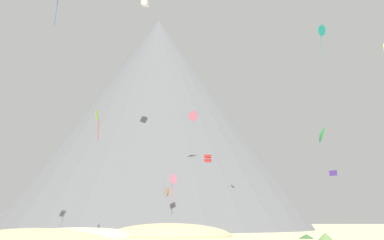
{
  "coord_description": "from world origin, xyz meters",
  "views": [
    {
      "loc": [
        -9.08,
        -34.55,
        2.02
      ],
      "look_at": [
        -1.23,
        40.66,
        18.17
      ],
      "focal_mm": 43.89,
      "sensor_mm": 36.0,
      "label": 1
    }
  ],
  "objects_px": {
    "kite_red_low": "(208,158)",
    "kite_rainbow_low": "(173,181)",
    "rock_massif": "(153,132)",
    "kite_white_high": "(145,3)",
    "bush_near_left": "(325,239)",
    "kite_indigo_low": "(333,173)",
    "bush_low_patch": "(306,236)",
    "kite_green_mid": "(321,134)",
    "kite_orange_low": "(168,193)",
    "kite_lime_mid": "(97,118)",
    "kite_pink_mid": "(193,116)",
    "kite_gold_low": "(236,205)",
    "kite_teal_high": "(321,31)"
  },
  "relations": [
    {
      "from": "kite_red_low",
      "to": "kite_rainbow_low",
      "type": "bearing_deg",
      "value": 155.53
    },
    {
      "from": "rock_massif",
      "to": "kite_white_high",
      "type": "bearing_deg",
      "value": -94.56
    },
    {
      "from": "bush_near_left",
      "to": "kite_indigo_low",
      "type": "height_order",
      "value": "kite_indigo_low"
    },
    {
      "from": "bush_low_patch",
      "to": "kite_green_mid",
      "type": "relative_size",
      "value": 0.63
    },
    {
      "from": "kite_green_mid",
      "to": "kite_orange_low",
      "type": "relative_size",
      "value": 0.51
    },
    {
      "from": "kite_rainbow_low",
      "to": "kite_orange_low",
      "type": "distance_m",
      "value": 3.81
    },
    {
      "from": "rock_massif",
      "to": "kite_indigo_low",
      "type": "xyz_separation_m",
      "value": [
        23.12,
        -46.7,
        -13.83
      ]
    },
    {
      "from": "kite_lime_mid",
      "to": "kite_pink_mid",
      "type": "distance_m",
      "value": 19.51
    },
    {
      "from": "bush_low_patch",
      "to": "kite_gold_low",
      "type": "xyz_separation_m",
      "value": [
        0.71,
        42.56,
        4.69
      ]
    },
    {
      "from": "kite_white_high",
      "to": "kite_teal_high",
      "type": "relative_size",
      "value": 0.28
    },
    {
      "from": "kite_pink_mid",
      "to": "kite_teal_high",
      "type": "height_order",
      "value": "kite_teal_high"
    },
    {
      "from": "kite_orange_low",
      "to": "kite_white_high",
      "type": "bearing_deg",
      "value": 83.23
    },
    {
      "from": "bush_near_left",
      "to": "kite_white_high",
      "type": "height_order",
      "value": "kite_white_high"
    },
    {
      "from": "kite_green_mid",
      "to": "kite_indigo_low",
      "type": "bearing_deg",
      "value": -3.55
    },
    {
      "from": "bush_near_left",
      "to": "kite_indigo_low",
      "type": "xyz_separation_m",
      "value": [
        10.53,
        22.81,
        7.59
      ]
    },
    {
      "from": "kite_white_high",
      "to": "kite_lime_mid",
      "type": "bearing_deg",
      "value": -8.18
    },
    {
      "from": "kite_gold_low",
      "to": "kite_rainbow_low",
      "type": "bearing_deg",
      "value": 62.51
    },
    {
      "from": "bush_low_patch",
      "to": "kite_orange_low",
      "type": "bearing_deg",
      "value": 119.53
    },
    {
      "from": "kite_indigo_low",
      "to": "kite_green_mid",
      "type": "relative_size",
      "value": 0.38
    },
    {
      "from": "kite_gold_low",
      "to": "rock_massif",
      "type": "bearing_deg",
      "value": -29.93
    },
    {
      "from": "kite_rainbow_low",
      "to": "kite_green_mid",
      "type": "distance_m",
      "value": 23.92
    },
    {
      "from": "rock_massif",
      "to": "kite_teal_high",
      "type": "xyz_separation_m",
      "value": [
        31.01,
        -26.49,
        15.13
      ]
    },
    {
      "from": "rock_massif",
      "to": "kite_red_low",
      "type": "relative_size",
      "value": 76.68
    },
    {
      "from": "rock_massif",
      "to": "kite_red_low",
      "type": "bearing_deg",
      "value": -79.16
    },
    {
      "from": "kite_lime_mid",
      "to": "kite_red_low",
      "type": "bearing_deg",
      "value": 145.52
    },
    {
      "from": "kite_lime_mid",
      "to": "kite_pink_mid",
      "type": "height_order",
      "value": "kite_pink_mid"
    },
    {
      "from": "kite_white_high",
      "to": "kite_rainbow_low",
      "type": "relative_size",
      "value": 0.35
    },
    {
      "from": "kite_rainbow_low",
      "to": "kite_green_mid",
      "type": "height_order",
      "value": "kite_green_mid"
    },
    {
      "from": "bush_near_left",
      "to": "kite_pink_mid",
      "type": "height_order",
      "value": "kite_pink_mid"
    },
    {
      "from": "kite_gold_low",
      "to": "kite_orange_low",
      "type": "distance_m",
      "value": 23.17
    },
    {
      "from": "kite_lime_mid",
      "to": "kite_teal_high",
      "type": "distance_m",
      "value": 46.77
    },
    {
      "from": "kite_green_mid",
      "to": "kite_gold_low",
      "type": "bearing_deg",
      "value": -152.78
    },
    {
      "from": "bush_near_left",
      "to": "kite_orange_low",
      "type": "relative_size",
      "value": 0.39
    },
    {
      "from": "rock_massif",
      "to": "kite_teal_high",
      "type": "relative_size",
      "value": 16.62
    },
    {
      "from": "bush_low_patch",
      "to": "kite_teal_high",
      "type": "height_order",
      "value": "kite_teal_high"
    },
    {
      "from": "bush_low_patch",
      "to": "kite_lime_mid",
      "type": "xyz_separation_m",
      "value": [
        -24.87,
        14.89,
        16.17
      ]
    },
    {
      "from": "kite_rainbow_low",
      "to": "bush_low_patch",
      "type": "bearing_deg",
      "value": 131.08
    },
    {
      "from": "bush_near_left",
      "to": "rock_massif",
      "type": "height_order",
      "value": "rock_massif"
    },
    {
      "from": "bush_low_patch",
      "to": "kite_rainbow_low",
      "type": "height_order",
      "value": "kite_rainbow_low"
    },
    {
      "from": "kite_gold_low",
      "to": "kite_orange_low",
      "type": "height_order",
      "value": "kite_orange_low"
    },
    {
      "from": "kite_indigo_low",
      "to": "kite_red_low",
      "type": "bearing_deg",
      "value": 48.42
    },
    {
      "from": "bush_low_patch",
      "to": "kite_white_high",
      "type": "xyz_separation_m",
      "value": [
        -18.48,
        25.67,
        39.51
      ]
    },
    {
      "from": "kite_white_high",
      "to": "bush_near_left",
      "type": "bearing_deg",
      "value": 42.78
    },
    {
      "from": "kite_gold_low",
      "to": "kite_red_low",
      "type": "height_order",
      "value": "kite_red_low"
    },
    {
      "from": "kite_indigo_low",
      "to": "kite_green_mid",
      "type": "distance_m",
      "value": 11.15
    },
    {
      "from": "kite_green_mid",
      "to": "kite_red_low",
      "type": "xyz_separation_m",
      "value": [
        -17.68,
        -0.69,
        -4.03
      ]
    },
    {
      "from": "kite_white_high",
      "to": "bush_low_patch",
      "type": "bearing_deg",
      "value": 58.24
    },
    {
      "from": "kite_white_high",
      "to": "kite_indigo_low",
      "type": "xyz_separation_m",
      "value": [
        25.45,
        -17.52,
        -31.63
      ]
    },
    {
      "from": "rock_massif",
      "to": "kite_lime_mid",
      "type": "relative_size",
      "value": 19.98
    },
    {
      "from": "kite_indigo_low",
      "to": "kite_teal_high",
      "type": "bearing_deg",
      "value": -36.11
    }
  ]
}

